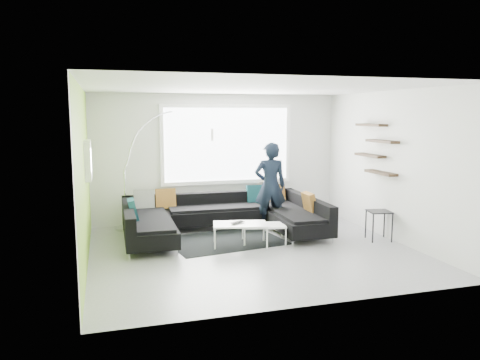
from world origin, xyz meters
name	(u,v)px	position (x,y,z in m)	size (l,w,h in m)	color
ground	(252,250)	(0.00, 0.00, 0.00)	(5.50, 5.50, 0.00)	gray
room_shell	(251,146)	(0.04, 0.21, 1.81)	(5.54, 5.04, 2.82)	silver
sectional_sofa	(223,218)	(-0.25, 1.09, 0.36)	(3.79, 2.38, 0.81)	black
rug	(225,240)	(-0.31, 0.72, 0.01)	(2.06, 1.50, 0.01)	black
coffee_table	(252,233)	(0.11, 0.37, 0.20)	(1.24, 0.72, 0.41)	white
arc_lamp	(124,171)	(-2.04, 2.15, 1.22)	(2.30, 1.01, 2.45)	white
side_table	(379,226)	(2.49, -0.04, 0.28)	(0.41, 0.41, 0.56)	black
person	(270,186)	(0.83, 1.40, 0.90)	(0.71, 0.53, 1.79)	black
laptop	(239,223)	(-0.14, 0.33, 0.42)	(0.36, 0.32, 0.02)	black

